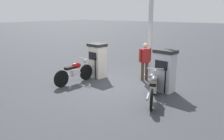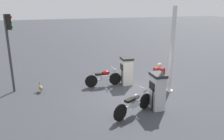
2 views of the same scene
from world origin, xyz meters
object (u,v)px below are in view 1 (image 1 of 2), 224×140
Objects in this scene: attendant_person at (145,59)px; canopy_support_pole at (150,31)px; motorcycle_near_pump at (75,72)px; fuel_pump_near at (97,60)px; fuel_pump_far at (165,71)px; motorcycle_far_pump at (153,87)px.

canopy_support_pole is (-0.79, -0.22, 1.11)m from attendant_person.
fuel_pump_near is at bearing 173.71° from motorcycle_near_pump.
canopy_support_pole is at bearing 147.88° from motorcycle_near_pump.
fuel_pump_far is at bearing 42.69° from canopy_support_pole.
motorcycle_near_pump is 1.00× the size of motorcycle_far_pump.
canopy_support_pole reaches higher than motorcycle_near_pump.
attendant_person is at bearing 15.77° from canopy_support_pole.
canopy_support_pole is at bearing -137.31° from fuel_pump_far.
fuel_pump_far is 2.55m from canopy_support_pole.
fuel_pump_near is 0.36× the size of canopy_support_pole.
attendant_person is (-1.98, -1.45, 0.42)m from motorcycle_far_pump.
motorcycle_near_pump is (1.25, -3.33, -0.32)m from fuel_pump_far.
fuel_pump_near is 2.09m from attendant_person.
attendant_person is at bearing 114.11° from fuel_pump_near.
fuel_pump_near is at bearing -45.65° from canopy_support_pole.
canopy_support_pole is (-1.64, -1.51, 1.23)m from fuel_pump_far.
attendant_person is at bearing -123.41° from fuel_pump_far.
fuel_pump_far is 1.55m from attendant_person.
motorcycle_near_pump is at bearing -87.98° from motorcycle_far_pump.
fuel_pump_near is 0.95× the size of attendant_person.
canopy_support_pole reaches higher than attendant_person.
fuel_pump_near is at bearing -65.89° from attendant_person.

